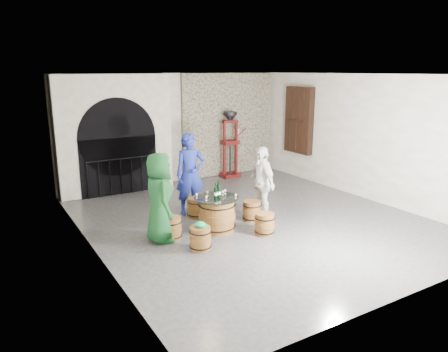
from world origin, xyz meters
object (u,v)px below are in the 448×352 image
person_green (159,198)px  wine_bottle_right (218,189)px  barrel_stool_right (252,211)px  person_blue (190,174)px  barrel_stool_left (171,228)px  side_barrel (162,178)px  corking_press (230,139)px  barrel_stool_near_right (265,224)px  person_white (262,183)px  wine_bottle_center (219,191)px  barrel_stool_far (196,207)px  barrel_table (217,214)px  barrel_stool_near_left (200,238)px  wine_bottle_left (216,192)px

person_green → wine_bottle_right: (1.33, 0.02, -0.03)m
barrel_stool_right → person_blue: size_ratio=0.24×
barrel_stool_right → wine_bottle_right: 1.09m
barrel_stool_left → side_barrel: (1.30, 3.58, 0.08)m
wine_bottle_right → corking_press: (2.58, 3.68, 0.33)m
barrel_stool_near_right → person_green: 2.22m
person_white → wine_bottle_center: bearing=-73.9°
barrel_stool_left → barrel_stool_far: 1.38m
barrel_stool_far → wine_bottle_right: bearing=-85.0°
barrel_stool_near_right → wine_bottle_right: bearing=128.4°
barrel_table → wine_bottle_right: size_ratio=2.90×
person_green → corking_press: size_ratio=0.87×
person_blue → wine_bottle_center: person_blue is taller
barrel_stool_near_left → side_barrel: (1.05, 4.34, 0.08)m
wine_bottle_center → corking_press: corking_press is taller
barrel_stool_right → barrel_stool_near_left: bearing=-154.8°
barrel_stool_near_right → corking_press: 4.98m
wine_bottle_center → corking_press: 4.67m
person_green → barrel_stool_near_right: bearing=-103.5°
barrel_stool_right → corking_press: size_ratio=0.22×
barrel_stool_left → person_blue: size_ratio=0.24×
barrel_stool_far → barrel_stool_near_right: bearing=-67.0°
barrel_stool_left → person_white: bearing=2.6°
barrel_stool_near_left → barrel_stool_near_right: bearing=-0.1°
barrel_stool_far → person_blue: size_ratio=0.24×
barrel_table → person_white: person_white is taller
corking_press → barrel_stool_near_left: bearing=-127.1°
barrel_table → wine_bottle_center: (0.04, -0.03, 0.50)m
barrel_stool_far → person_green: size_ratio=0.25×
wine_bottle_left → side_barrel: 3.78m
barrel_stool_far → person_green: person_green is taller
wine_bottle_right → barrel_stool_left: bearing=-177.8°
person_blue → person_white: person_blue is taller
barrel_stool_near_left → person_blue: size_ratio=0.24×
barrel_stool_left → wine_bottle_right: bearing=2.2°
wine_bottle_right → wine_bottle_left: bearing=-131.3°
wine_bottle_left → wine_bottle_right: bearing=48.7°
barrel_stool_left → barrel_stool_near_left: same height
barrel_stool_near_right → wine_bottle_center: size_ratio=1.38×
barrel_table → barrel_stool_far: bearing=88.3°
barrel_stool_far → corking_press: size_ratio=0.22×
barrel_stool_near_left → corking_press: size_ratio=0.22×
barrel_table → barrel_stool_right: barrel_table is taller
barrel_stool_far → side_barrel: (0.27, 2.66, 0.08)m
person_white → side_barrel: 3.65m
barrel_table → wine_bottle_center: size_ratio=2.90×
barrel_stool_near_right → wine_bottle_center: 1.15m
barrel_stool_near_left → person_green: bearing=121.4°
barrel_stool_near_right → person_white: (0.53, 0.86, 0.60)m
corking_press → barrel_table: bearing=-124.8°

